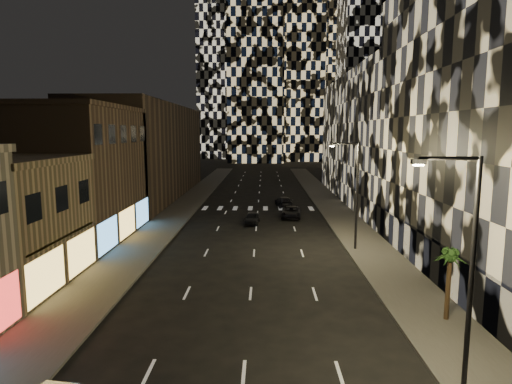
{
  "coord_description": "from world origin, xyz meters",
  "views": [
    {
      "loc": [
        0.84,
        -5.51,
        9.99
      ],
      "look_at": [
        0.28,
        22.83,
        6.0
      ],
      "focal_mm": 30.0,
      "sensor_mm": 36.0,
      "label": 1
    }
  ],
  "objects_px": {
    "car_dark_midlane": "(252,218)",
    "car_dark_rightlane": "(291,212)",
    "streetlight_far": "(354,188)",
    "car_dark_oncoming": "(284,202)",
    "palm_tree": "(450,261)",
    "streetlight_near": "(466,258)"
  },
  "relations": [
    {
      "from": "streetlight_far",
      "to": "car_dark_oncoming",
      "type": "distance_m",
      "value": 22.39
    },
    {
      "from": "palm_tree",
      "to": "car_dark_midlane",
      "type": "bearing_deg",
      "value": 114.47
    },
    {
      "from": "car_dark_oncoming",
      "to": "car_dark_midlane",
      "type": "bearing_deg",
      "value": 62.6
    },
    {
      "from": "streetlight_near",
      "to": "car_dark_oncoming",
      "type": "distance_m",
      "value": 41.9
    },
    {
      "from": "streetlight_far",
      "to": "car_dark_rightlane",
      "type": "xyz_separation_m",
      "value": [
        -4.35,
        13.85,
        -4.7
      ]
    },
    {
      "from": "streetlight_near",
      "to": "car_dark_oncoming",
      "type": "bearing_deg",
      "value": 96.7
    },
    {
      "from": "car_dark_rightlane",
      "to": "streetlight_far",
      "type": "bearing_deg",
      "value": -68.06
    },
    {
      "from": "car_dark_midlane",
      "to": "car_dark_rightlane",
      "type": "distance_m",
      "value": 5.66
    },
    {
      "from": "car_dark_rightlane",
      "to": "palm_tree",
      "type": "xyz_separation_m",
      "value": [
        6.52,
        -27.64,
        2.67
      ]
    },
    {
      "from": "car_dark_oncoming",
      "to": "car_dark_rightlane",
      "type": "height_order",
      "value": "car_dark_oncoming"
    },
    {
      "from": "car_dark_midlane",
      "to": "car_dark_oncoming",
      "type": "relative_size",
      "value": 0.81
    },
    {
      "from": "streetlight_far",
      "to": "car_dark_rightlane",
      "type": "bearing_deg",
      "value": 107.45
    },
    {
      "from": "streetlight_near",
      "to": "streetlight_far",
      "type": "distance_m",
      "value": 20.0
    },
    {
      "from": "streetlight_near",
      "to": "car_dark_rightlane",
      "type": "height_order",
      "value": "streetlight_near"
    },
    {
      "from": "streetlight_far",
      "to": "car_dark_rightlane",
      "type": "height_order",
      "value": "streetlight_far"
    },
    {
      "from": "car_dark_rightlane",
      "to": "palm_tree",
      "type": "relative_size",
      "value": 1.22
    },
    {
      "from": "streetlight_far",
      "to": "streetlight_near",
      "type": "bearing_deg",
      "value": -90.0
    },
    {
      "from": "car_dark_midlane",
      "to": "car_dark_rightlane",
      "type": "bearing_deg",
      "value": 40.69
    },
    {
      "from": "streetlight_near",
      "to": "streetlight_far",
      "type": "xyz_separation_m",
      "value": [
        0.0,
        20.0,
        0.0
      ]
    },
    {
      "from": "streetlight_near",
      "to": "car_dark_midlane",
      "type": "distance_m",
      "value": 32.04
    },
    {
      "from": "car_dark_oncoming",
      "to": "palm_tree",
      "type": "height_order",
      "value": "palm_tree"
    },
    {
      "from": "streetlight_far",
      "to": "car_dark_midlane",
      "type": "distance_m",
      "value": 14.47
    }
  ]
}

